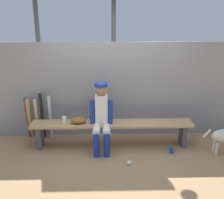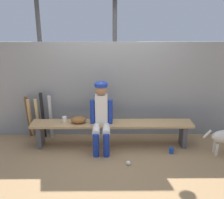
% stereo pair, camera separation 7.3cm
% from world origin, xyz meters
% --- Properties ---
extents(ground_plane, '(30.00, 30.00, 0.00)m').
position_xyz_m(ground_plane, '(0.00, 0.00, 0.00)').
color(ground_plane, '#9E7A51').
extents(chainlink_fence, '(5.20, 0.03, 1.87)m').
position_xyz_m(chainlink_fence, '(0.00, 0.49, 0.94)').
color(chainlink_fence, gray).
rests_on(chainlink_fence, ground_plane).
extents(dugout_bench, '(2.96, 0.36, 0.47)m').
position_xyz_m(dugout_bench, '(0.00, 0.00, 0.38)').
color(dugout_bench, tan).
rests_on(dugout_bench, ground_plane).
extents(player_seated, '(0.41, 0.55, 1.23)m').
position_xyz_m(player_seated, '(-0.19, -0.11, 0.67)').
color(player_seated, silver).
rests_on(player_seated, ground_plane).
extents(baseball_glove, '(0.28, 0.20, 0.12)m').
position_xyz_m(baseball_glove, '(-0.62, 0.00, 0.53)').
color(baseball_glove, brown).
rests_on(baseball_glove, dugout_bench).
extents(bat_aluminum_silver, '(0.09, 0.14, 0.89)m').
position_xyz_m(bat_aluminum_silver, '(-1.19, 0.32, 0.45)').
color(bat_aluminum_silver, '#B7B7BC').
rests_on(bat_aluminum_silver, ground_plane).
extents(bat_aluminum_black, '(0.07, 0.15, 0.95)m').
position_xyz_m(bat_aluminum_black, '(-1.35, 0.34, 0.47)').
color(bat_aluminum_black, black).
rests_on(bat_aluminum_black, ground_plane).
extents(bat_wood_natural, '(0.08, 0.20, 0.83)m').
position_xyz_m(bat_wood_natural, '(-1.46, 0.35, 0.42)').
color(bat_wood_natural, tan).
rests_on(bat_wood_natural, ground_plane).
extents(bat_wood_tan, '(0.10, 0.23, 0.83)m').
position_xyz_m(bat_wood_tan, '(-1.60, 0.35, 0.42)').
color(bat_wood_tan, tan).
rests_on(bat_wood_tan, ground_plane).
extents(bat_wood_dark, '(0.08, 0.18, 0.86)m').
position_xyz_m(bat_wood_dark, '(-1.64, 0.37, 0.43)').
color(bat_wood_dark, brown).
rests_on(bat_wood_dark, ground_plane).
extents(baseball, '(0.07, 0.07, 0.07)m').
position_xyz_m(baseball, '(0.26, -0.66, 0.04)').
color(baseball, white).
rests_on(baseball, ground_plane).
extents(cup_on_ground, '(0.08, 0.08, 0.11)m').
position_xyz_m(cup_on_ground, '(1.06, -0.29, 0.06)').
color(cup_on_ground, '#1E47AD').
rests_on(cup_on_ground, ground_plane).
extents(cup_on_bench, '(0.08, 0.08, 0.11)m').
position_xyz_m(cup_on_bench, '(-0.87, 0.02, 0.53)').
color(cup_on_bench, silver).
rests_on(cup_on_bench, dugout_bench).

